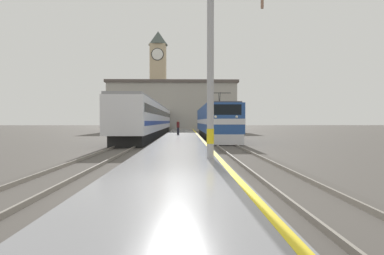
{
  "coord_description": "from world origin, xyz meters",
  "views": [
    {
      "loc": [
        0.38,
        -7.46,
        1.91
      ],
      "look_at": [
        1.05,
        22.71,
        1.26
      ],
      "focal_mm": 28.0,
      "sensor_mm": 36.0,
      "label": 1
    }
  ],
  "objects_px": {
    "locomotive_train": "(215,122)",
    "passenger_train": "(157,120)",
    "person_on_platform": "(178,127)",
    "clock_tower": "(158,78)",
    "catenary_mast": "(212,70)"
  },
  "relations": [
    {
      "from": "locomotive_train",
      "to": "passenger_train",
      "type": "xyz_separation_m",
      "value": [
        -7.32,
        13.1,
        0.31
      ]
    },
    {
      "from": "person_on_platform",
      "to": "clock_tower",
      "type": "relative_size",
      "value": 0.08
    },
    {
      "from": "catenary_mast",
      "to": "person_on_platform",
      "type": "xyz_separation_m",
      "value": [
        -1.91,
        22.29,
        -2.72
      ]
    },
    {
      "from": "passenger_train",
      "to": "catenary_mast",
      "type": "distance_m",
      "value": 32.97
    },
    {
      "from": "locomotive_train",
      "to": "clock_tower",
      "type": "xyz_separation_m",
      "value": [
        -8.92,
        33.44,
        9.5
      ]
    },
    {
      "from": "clock_tower",
      "to": "passenger_train",
      "type": "bearing_deg",
      "value": -85.5
    },
    {
      "from": "catenary_mast",
      "to": "passenger_train",
      "type": "bearing_deg",
      "value": 99.31
    },
    {
      "from": "catenary_mast",
      "to": "clock_tower",
      "type": "distance_m",
      "value": 53.77
    },
    {
      "from": "locomotive_train",
      "to": "passenger_train",
      "type": "height_order",
      "value": "locomotive_train"
    },
    {
      "from": "person_on_platform",
      "to": "clock_tower",
      "type": "distance_m",
      "value": 32.52
    },
    {
      "from": "catenary_mast",
      "to": "clock_tower",
      "type": "xyz_separation_m",
      "value": [
        -6.93,
        52.81,
        7.33
      ]
    },
    {
      "from": "catenary_mast",
      "to": "person_on_platform",
      "type": "bearing_deg",
      "value": 94.9
    },
    {
      "from": "person_on_platform",
      "to": "clock_tower",
      "type": "xyz_separation_m",
      "value": [
        -5.01,
        30.52,
        10.04
      ]
    },
    {
      "from": "passenger_train",
      "to": "person_on_platform",
      "type": "height_order",
      "value": "passenger_train"
    },
    {
      "from": "catenary_mast",
      "to": "person_on_platform",
      "type": "relative_size",
      "value": 4.46
    }
  ]
}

